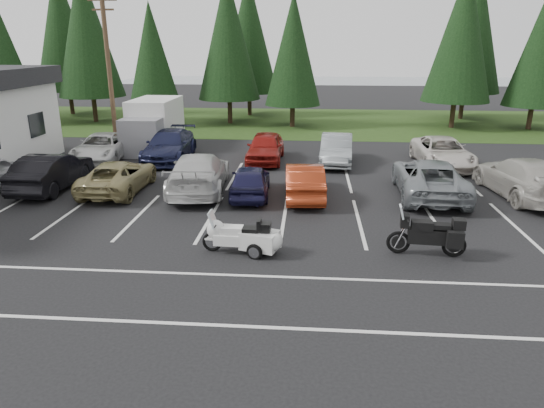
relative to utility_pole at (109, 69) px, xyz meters
The scene contains 31 objects.
ground 16.31m from the utility_pole, 50.19° to the right, with size 120.00×120.00×0.00m, color black.
grass_strip 16.31m from the utility_pole, 50.19° to the left, with size 80.00×16.00×0.01m, color #1E3510.
lake_water 45.47m from the utility_pole, 71.97° to the left, with size 70.00×50.00×0.02m, color slate.
utility_pole is the anchor object (origin of this frame).
box_truck 3.85m from the utility_pole, 14.04° to the left, with size 2.40×5.60×2.90m, color silver, non-canonical shape.
stall_markings 14.90m from the utility_pole, 45.00° to the right, with size 32.00×16.00×0.01m, color silver.
conifer_1 15.14m from the utility_pole, 142.52° to the left, with size 3.96×3.96×9.22m.
conifer_2 12.56m from the utility_pole, 119.05° to the left, with size 5.10×5.10×11.89m.
conifer_3 9.43m from the utility_pole, 93.04° to the left, with size 3.87×3.87×9.02m.
conifer_4 12.13m from the utility_pole, 65.36° to the left, with size 4.80×4.80×11.17m.
conifer_5 13.89m from the utility_pole, 43.83° to the left, with size 4.14×4.14×9.63m.
conifer_6 24.29m from the utility_pole, 24.66° to the left, with size 4.93×4.93×11.48m.
conifer_7 29.22m from the utility_pole, 19.61° to the left, with size 4.27×4.27×9.94m.
conifer_back_a 18.20m from the utility_pole, 123.69° to the left, with size 5.28×5.28×12.30m.
conifer_back_b 16.75m from the utility_pole, 68.84° to the left, with size 4.97×4.97×11.58m.
conifer_back_c 28.33m from the utility_pole, 31.66° to the left, with size 5.50×5.50×12.81m.
car_near_1 8.79m from the utility_pole, 88.33° to the right, with size 1.68×4.82×1.59m, color black.
car_near_2 9.48m from the utility_pole, 67.85° to the right, with size 2.20×4.78×1.33m, color #8A8050.
car_near_3 10.87m from the utility_pole, 49.05° to the right, with size 2.30×5.67×1.64m, color beige.
car_near_4 12.81m from the utility_pole, 42.66° to the right, with size 1.58×3.92×1.34m, color #181639.
car_near_5 14.42m from the utility_pole, 36.25° to the right, with size 1.52×4.35×1.43m, color #982E13.
car_near_6 18.45m from the utility_pole, 24.98° to the right, with size 2.59×5.62×1.56m, color gray.
car_near_7 21.84m from the utility_pole, 20.14° to the right, with size 2.29×5.64×1.64m, color #ABA79D.
car_far_0 4.62m from the utility_pole, 87.12° to the right, with size 2.33×5.06×1.41m, color silver.
car_far_1 5.76m from the utility_pole, 27.46° to the right, with size 2.19×5.39×1.57m, color #161937.
car_far_2 10.00m from the utility_pole, 11.99° to the right, with size 1.82×4.51×1.54m, color maroon.
car_far_3 13.54m from the utility_pole, ahead, with size 1.59×4.57×1.51m, color slate.
car_far_4 18.77m from the utility_pole, ahead, with size 2.42×5.25×1.46m, color beige.
touring_motorcycle 17.22m from the utility_pole, 56.51° to the right, with size 2.39×0.73×1.32m, color white, non-canonical shape.
cargo_trailer 17.70m from the utility_pole, 54.62° to the right, with size 1.58×0.89×0.73m, color silver, non-canonical shape.
adventure_motorcycle 20.63m from the utility_pole, 42.56° to the right, with size 2.56×0.89×1.56m, color black, non-canonical shape.
Camera 1 is at (1.37, -15.42, 6.09)m, focal length 32.00 mm.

